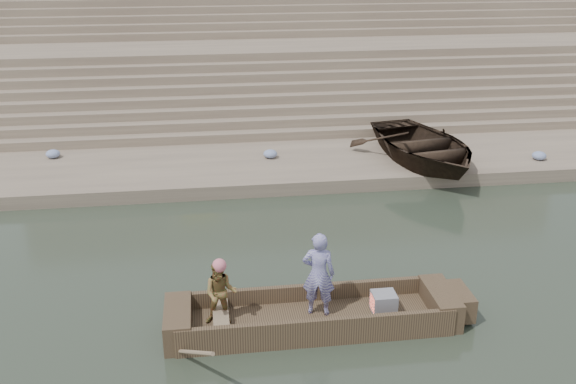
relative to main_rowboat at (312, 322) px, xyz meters
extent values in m
plane|color=#253024|center=(3.64, 0.58, -0.11)|extent=(120.00, 120.00, 0.00)
cube|color=gray|center=(3.64, 8.58, 0.09)|extent=(32.00, 4.00, 0.40)
cube|color=gray|center=(3.64, 16.08, 1.29)|extent=(32.00, 3.00, 2.80)
cube|color=gray|center=(3.64, 23.08, 2.49)|extent=(32.00, 3.00, 5.20)
cube|color=gray|center=(3.64, 10.83, 0.24)|extent=(32.00, 0.50, 0.70)
cube|color=gray|center=(3.64, 11.33, 0.39)|extent=(32.00, 0.50, 1.00)
cube|color=gray|center=(3.64, 11.83, 0.54)|extent=(32.00, 0.50, 1.30)
cube|color=gray|center=(3.64, 12.33, 0.69)|extent=(32.00, 0.50, 1.60)
cube|color=gray|center=(3.64, 12.83, 0.84)|extent=(32.00, 0.50, 1.90)
cube|color=gray|center=(3.64, 13.33, 0.99)|extent=(32.00, 0.50, 2.20)
cube|color=gray|center=(3.64, 13.83, 1.14)|extent=(32.00, 0.50, 2.50)
cube|color=gray|center=(3.64, 14.33, 1.29)|extent=(32.00, 0.50, 2.80)
cube|color=gray|center=(3.64, 17.83, 1.44)|extent=(32.00, 0.50, 3.10)
cube|color=gray|center=(3.64, 18.33, 1.59)|extent=(32.00, 0.50, 3.40)
cube|color=gray|center=(3.64, 18.83, 1.74)|extent=(32.00, 0.50, 3.70)
cube|color=gray|center=(3.64, 19.33, 1.89)|extent=(32.00, 0.50, 4.00)
cube|color=gray|center=(3.64, 19.83, 2.04)|extent=(32.00, 0.50, 4.30)
cube|color=gray|center=(3.64, 20.33, 2.19)|extent=(32.00, 0.50, 4.60)
cube|color=gray|center=(3.64, 20.83, 2.34)|extent=(32.00, 0.50, 4.90)
cube|color=gray|center=(3.64, 21.33, 2.49)|extent=(32.00, 0.50, 5.20)
cube|color=brown|center=(0.00, 0.00, 0.00)|extent=(5.00, 1.30, 0.22)
cube|color=brown|center=(0.00, -0.62, 0.17)|extent=(5.20, 0.12, 0.56)
cube|color=brown|center=(0.00, 0.62, 0.17)|extent=(5.20, 0.12, 0.56)
cube|color=brown|center=(-2.55, 0.00, 0.19)|extent=(0.50, 1.30, 0.60)
cube|color=brown|center=(2.55, 0.00, 0.19)|extent=(0.50, 1.30, 0.60)
cube|color=brown|center=(2.95, 0.00, 0.21)|extent=(0.35, 0.90, 0.50)
cube|color=#937A5B|center=(-1.75, 0.00, 0.29)|extent=(0.30, 1.20, 0.08)
cylinder|color=#937A5B|center=(-2.40, -0.90, 0.19)|extent=(1.03, 2.10, 1.36)
sphere|color=#D86A78|center=(-1.73, 0.05, 1.33)|extent=(0.26, 0.26, 0.26)
imported|color=navy|center=(0.13, 0.13, 0.96)|extent=(0.71, 0.55, 1.71)
imported|color=#2B812D|center=(-1.73, 0.05, 0.75)|extent=(0.68, 0.56, 1.28)
cube|color=gray|center=(1.40, 0.00, 0.31)|extent=(0.46, 0.42, 0.40)
cube|color=#E5593F|center=(1.19, 0.00, 0.31)|extent=(0.04, 0.34, 0.32)
imported|color=#2D2116|center=(4.85, 7.89, 0.81)|extent=(4.38, 5.56, 1.04)
ellipsoid|color=#3F5999|center=(0.16, 8.87, 0.42)|extent=(0.44, 0.44, 0.26)
ellipsoid|color=#3F5999|center=(8.55, 7.56, 0.42)|extent=(0.44, 0.44, 0.26)
ellipsoid|color=#3F5999|center=(-6.70, 9.80, 0.42)|extent=(0.44, 0.44, 0.26)
camera|label=1|loc=(-1.88, -10.35, 6.99)|focal=40.01mm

